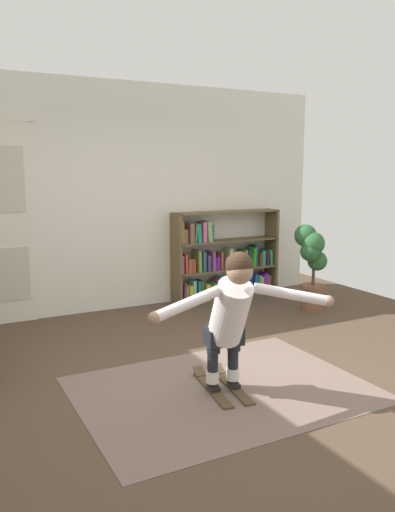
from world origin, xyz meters
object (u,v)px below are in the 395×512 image
skis_pair (221,385)px  person_skier (231,311)px  potted_plant (312,260)px  bookshelf (222,263)px

skis_pair → person_skier: (-0.03, -0.19, 0.70)m
person_skier → skis_pair: bearing=81.6°
potted_plant → person_skier: person_skier is taller
bookshelf → potted_plant: bearing=-55.4°
bookshelf → skis_pair: size_ratio=2.07×
bookshelf → potted_plant: size_ratio=1.43×
potted_plant → skis_pair: size_ratio=1.45×
bookshelf → person_skier: size_ratio=1.09×
bookshelf → person_skier: bearing=-119.2°
bookshelf → person_skier: bookshelf is taller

